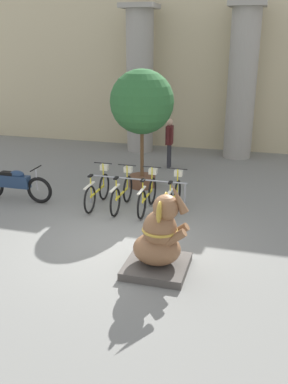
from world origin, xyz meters
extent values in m
plane|color=slate|center=(0.00, 0.00, 0.00)|extent=(60.00, 60.00, 0.00)
cube|color=#C6B78E|center=(0.00, 8.60, 3.00)|extent=(20.00, 0.20, 6.00)
cylinder|color=gray|center=(-1.81, 7.60, 2.50)|extent=(0.97, 0.97, 5.00)
cube|color=gray|center=(-1.81, 7.60, 5.08)|extent=(1.22, 1.22, 0.16)
cylinder|color=gray|center=(1.81, 7.60, 2.50)|extent=(0.97, 0.97, 5.00)
cube|color=gray|center=(1.81, 7.60, 5.08)|extent=(1.22, 1.22, 0.16)
cylinder|color=gray|center=(-1.50, 1.95, 0.38)|extent=(0.05, 0.05, 0.75)
cylinder|color=gray|center=(0.96, 1.95, 0.38)|extent=(0.05, 0.05, 0.75)
cylinder|color=gray|center=(-0.27, 1.95, 0.75)|extent=(2.57, 0.04, 0.04)
torus|color=black|center=(-1.25, 2.28, 0.35)|extent=(0.05, 0.70, 0.70)
torus|color=black|center=(-1.25, 1.29, 0.35)|extent=(0.05, 0.70, 0.70)
cube|color=yellow|center=(-1.25, 1.78, 0.40)|extent=(0.04, 0.89, 0.04)
cube|color=silver|center=(-1.25, 1.29, 0.71)|extent=(0.06, 0.58, 0.03)
cylinder|color=yellow|center=(-1.25, 1.39, 0.63)|extent=(0.03, 0.03, 0.56)
cube|color=black|center=(-1.25, 1.39, 0.93)|extent=(0.08, 0.18, 0.04)
cylinder|color=yellow|center=(-1.25, 2.24, 0.68)|extent=(0.03, 0.03, 0.66)
cylinder|color=black|center=(-1.25, 2.24, 1.01)|extent=(0.48, 0.03, 0.03)
cube|color=silver|center=(-1.25, 2.34, 0.87)|extent=(0.20, 0.16, 0.14)
torus|color=black|center=(-0.60, 2.27, 0.35)|extent=(0.05, 0.70, 0.70)
torus|color=black|center=(-0.60, 1.28, 0.35)|extent=(0.05, 0.70, 0.70)
cube|color=yellow|center=(-0.60, 1.78, 0.40)|extent=(0.04, 0.89, 0.04)
cube|color=silver|center=(-0.60, 1.28, 0.71)|extent=(0.06, 0.58, 0.03)
cylinder|color=yellow|center=(-0.60, 1.38, 0.63)|extent=(0.03, 0.03, 0.56)
cube|color=black|center=(-0.60, 1.38, 0.93)|extent=(0.08, 0.18, 0.04)
cylinder|color=yellow|center=(-0.60, 2.23, 0.68)|extent=(0.03, 0.03, 0.66)
cylinder|color=black|center=(-0.60, 2.23, 1.01)|extent=(0.48, 0.03, 0.03)
cube|color=silver|center=(-0.60, 2.33, 0.87)|extent=(0.20, 0.16, 0.14)
torus|color=black|center=(0.06, 2.28, 0.35)|extent=(0.05, 0.70, 0.70)
torus|color=black|center=(0.06, 1.30, 0.35)|extent=(0.05, 0.70, 0.70)
cube|color=yellow|center=(0.06, 1.79, 0.40)|extent=(0.04, 0.89, 0.04)
cube|color=silver|center=(0.06, 1.30, 0.71)|extent=(0.06, 0.58, 0.03)
cylinder|color=yellow|center=(0.06, 1.40, 0.63)|extent=(0.03, 0.03, 0.56)
cube|color=black|center=(0.06, 1.40, 0.93)|extent=(0.08, 0.18, 0.04)
cylinder|color=yellow|center=(0.06, 2.24, 0.68)|extent=(0.03, 0.03, 0.66)
cylinder|color=black|center=(0.06, 2.24, 1.01)|extent=(0.48, 0.03, 0.03)
cube|color=silver|center=(0.06, 2.34, 0.87)|extent=(0.20, 0.16, 0.14)
torus|color=black|center=(0.71, 2.30, 0.35)|extent=(0.05, 0.70, 0.70)
torus|color=black|center=(0.71, 1.31, 0.35)|extent=(0.05, 0.70, 0.70)
cube|color=yellow|center=(0.71, 1.80, 0.40)|extent=(0.04, 0.89, 0.04)
cube|color=silver|center=(0.71, 1.31, 0.71)|extent=(0.06, 0.58, 0.03)
cylinder|color=yellow|center=(0.71, 1.41, 0.63)|extent=(0.03, 0.03, 0.56)
cube|color=black|center=(0.71, 1.41, 0.93)|extent=(0.08, 0.18, 0.04)
cylinder|color=yellow|center=(0.71, 2.26, 0.68)|extent=(0.03, 0.03, 0.66)
cylinder|color=black|center=(0.71, 2.26, 1.01)|extent=(0.48, 0.03, 0.03)
cube|color=silver|center=(0.71, 2.36, 0.87)|extent=(0.20, 0.16, 0.14)
cube|color=#4C4742|center=(0.98, -0.93, 0.08)|extent=(1.14, 1.14, 0.15)
ellipsoid|color=brown|center=(0.98, -0.93, 0.44)|extent=(0.88, 0.78, 0.57)
ellipsoid|color=brown|center=(1.03, -0.93, 0.82)|extent=(0.62, 0.57, 0.72)
sphere|color=brown|center=(1.13, -0.93, 1.26)|extent=(0.47, 0.47, 0.47)
ellipsoid|color=#B79333|center=(1.07, -0.70, 1.26)|extent=(0.08, 0.33, 0.39)
ellipsoid|color=#B79333|center=(1.07, -1.16, 1.26)|extent=(0.08, 0.33, 0.39)
cone|color=brown|center=(1.34, -0.93, 1.46)|extent=(0.40, 0.17, 0.58)
cylinder|color=brown|center=(1.32, -0.80, 0.75)|extent=(0.46, 0.16, 0.41)
cylinder|color=brown|center=(1.32, -1.06, 0.75)|extent=(0.46, 0.16, 0.41)
torus|color=#B79333|center=(1.03, -0.93, 0.82)|extent=(0.65, 0.65, 0.05)
torus|color=black|center=(-2.77, 1.56, 0.35)|extent=(0.71, 0.09, 0.71)
cube|color=navy|center=(-3.47, 1.56, 0.53)|extent=(0.85, 0.22, 0.32)
ellipsoid|color=navy|center=(-3.37, 1.56, 0.73)|extent=(0.40, 0.20, 0.20)
cube|color=black|center=(-3.65, 1.56, 0.73)|extent=(0.36, 0.18, 0.08)
cylinder|color=#99999E|center=(-2.82, 1.56, 0.63)|extent=(0.04, 0.04, 0.56)
cylinder|color=black|center=(-2.82, 1.56, 0.93)|extent=(0.03, 0.55, 0.03)
cylinder|color=#28282D|center=(-0.25, 5.72, 0.40)|extent=(0.11, 0.11, 0.79)
cylinder|color=#28282D|center=(-0.25, 5.55, 0.40)|extent=(0.11, 0.11, 0.79)
cube|color=#4C1919|center=(-0.25, 5.63, 1.09)|extent=(0.20, 0.32, 0.59)
sphere|color=tan|center=(-0.25, 5.63, 1.51)|extent=(0.21, 0.21, 0.21)
cylinder|color=#4C1919|center=(-0.25, 5.83, 1.12)|extent=(0.07, 0.07, 0.53)
cylinder|color=#4C1919|center=(-0.25, 5.43, 1.12)|extent=(0.07, 0.07, 0.53)
cylinder|color=brown|center=(-0.58, 3.56, 0.16)|extent=(0.77, 0.77, 0.32)
cylinder|color=brown|center=(-0.58, 3.56, 1.02)|extent=(0.10, 0.10, 1.41)
sphere|color=#2D6633|center=(-0.58, 3.56, 2.42)|extent=(1.75, 1.75, 1.75)
camera|label=1|loc=(2.63, -7.70, 4.05)|focal=40.00mm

